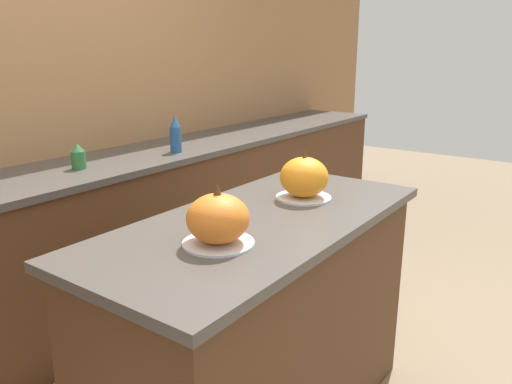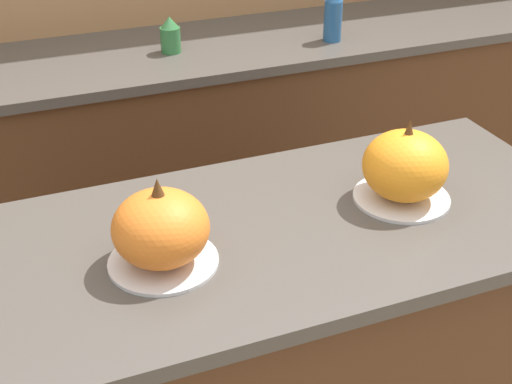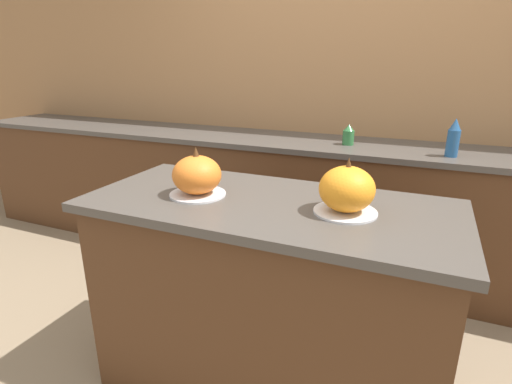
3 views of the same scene
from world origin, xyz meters
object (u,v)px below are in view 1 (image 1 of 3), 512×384
pumpkin_cake_right (304,178)px  bottle_short (78,157)px  bottle_tall (175,135)px  pumpkin_cake_left (218,220)px

pumpkin_cake_right → bottle_short: size_ratio=1.76×
bottle_tall → bottle_short: bottle_tall is taller
pumpkin_cake_right → bottle_short: 1.20m
bottle_short → bottle_tall: bearing=-9.4°
pumpkin_cake_left → bottle_short: pumpkin_cake_left is taller
bottle_short → pumpkin_cake_right: bearing=-79.6°
pumpkin_cake_left → bottle_tall: 1.47m
pumpkin_cake_left → pumpkin_cake_right: 0.58m
pumpkin_cake_right → bottle_tall: bottle_tall is taller
bottle_tall → pumpkin_cake_right: bearing=-108.9°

